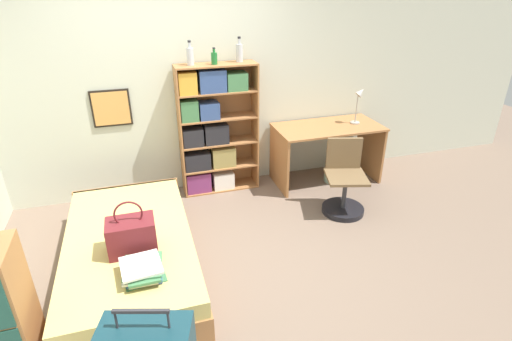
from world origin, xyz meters
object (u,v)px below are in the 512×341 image
object	(u,v)px
bookcase	(211,131)
desk_lamp	(360,98)
bottle_brown	(214,58)
desk	(327,142)
bottle_green	(190,56)
book_stack_on_bed	(143,270)
handbag	(132,235)
bed	(131,253)
desk_chair	(344,190)
bottle_clear	(239,52)
waste_bin	(335,173)

from	to	relation	value
bookcase	desk_lamp	distance (m)	1.88
bottle_brown	desk	size ratio (longest dim) A/B	0.14
bottle_green	bottle_brown	bearing A→B (deg)	-8.04
book_stack_on_bed	handbag	bearing A→B (deg)	99.54
bed	desk_lamp	distance (m)	3.21
bed	desk_chair	distance (m)	2.37
bottle_clear	bookcase	bearing A→B (deg)	-174.97
bottle_green	waste_bin	distance (m)	2.34
bottle_brown	desk_lamp	distance (m)	1.87
handbag	waste_bin	world-z (taller)	handbag
bed	desk	distance (m)	2.74
bottle_clear	desk_chair	bearing A→B (deg)	-46.40
bottle_brown	waste_bin	world-z (taller)	bottle_brown
book_stack_on_bed	desk_chair	bearing A→B (deg)	23.30
bookcase	waste_bin	world-z (taller)	bookcase
waste_bin	bookcase	bearing A→B (deg)	170.67
handbag	desk_lamp	world-z (taller)	desk_lamp
handbag	bottle_brown	xyz separation A→B (m)	(1.06, 1.53, 1.10)
bottle_green	desk_lamp	bearing A→B (deg)	-5.59
bottle_clear	waste_bin	world-z (taller)	bottle_clear
bookcase	desk	world-z (taller)	bookcase
bottle_clear	desk_lamp	size ratio (longest dim) A/B	0.59
bookcase	waste_bin	distance (m)	1.71
bottle_clear	book_stack_on_bed	bearing A→B (deg)	-123.82
book_stack_on_bed	desk_lamp	xyz separation A→B (m)	(2.77, 1.72, 0.63)
bed	handbag	world-z (taller)	handbag
handbag	book_stack_on_bed	size ratio (longest dim) A/B	1.28
handbag	desk	distance (m)	2.79
desk_chair	book_stack_on_bed	bearing A→B (deg)	-156.70
bottle_brown	waste_bin	size ratio (longest dim) A/B	0.66
desk_chair	waste_bin	distance (m)	0.75
bottle_brown	waste_bin	distance (m)	2.13
bottle_green	bottle_clear	world-z (taller)	bottle_clear
bottle_brown	desk_lamp	bearing A→B (deg)	-5.24
bookcase	bottle_clear	size ratio (longest dim) A/B	5.63
bed	desk	bearing A→B (deg)	24.45
handbag	book_stack_on_bed	bearing A→B (deg)	-80.46
bottle_green	bottle_clear	bearing A→B (deg)	2.31
desk	handbag	bearing A→B (deg)	-150.66
bookcase	bottle_green	xyz separation A→B (m)	(-0.18, 0.01, 0.89)
bed	bookcase	size ratio (longest dim) A/B	1.30
bottle_green	desk	distance (m)	1.99
bottle_green	desk_chair	world-z (taller)	bottle_green
desk	bookcase	bearing A→B (deg)	172.55
handbag	bottle_brown	bearing A→B (deg)	55.40
desk	desk_chair	distance (m)	0.81
desk_lamp	bottle_clear	bearing A→B (deg)	171.45
bottle_green	desk_chair	xyz separation A→B (m)	(1.49, -0.96, -1.40)
bed	waste_bin	xyz separation A→B (m)	(2.59, 1.06, -0.07)
bottle_brown	desk	bearing A→B (deg)	-6.81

